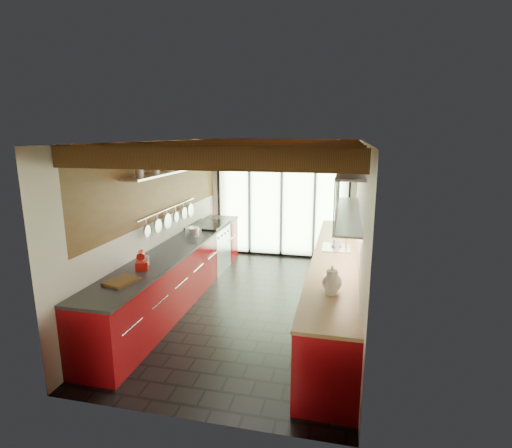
# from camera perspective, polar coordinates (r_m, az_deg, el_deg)

# --- Properties ---
(ground) EXTENTS (5.50, 5.50, 0.00)m
(ground) POSITION_cam_1_polar(r_m,az_deg,el_deg) (6.62, -0.34, -11.40)
(ground) COLOR black
(ground) RESTS_ON ground
(room_shell) EXTENTS (5.50, 5.50, 5.50)m
(room_shell) POSITION_cam_1_polar(r_m,az_deg,el_deg) (6.13, -0.36, 2.85)
(room_shell) COLOR silver
(room_shell) RESTS_ON ground
(ceiling_beams) EXTENTS (3.14, 5.06, 4.90)m
(ceiling_beams) POSITION_cam_1_polar(r_m,az_deg,el_deg) (6.41, 0.41, 10.56)
(ceiling_beams) COLOR #593316
(ceiling_beams) RESTS_ON ground
(glass_door) EXTENTS (2.95, 0.10, 2.90)m
(glass_door) POSITION_cam_1_polar(r_m,az_deg,el_deg) (8.74, 3.69, 5.86)
(glass_door) COLOR #C6EAAD
(glass_door) RESTS_ON ground
(left_counter) EXTENTS (0.68, 5.00, 0.92)m
(left_counter) POSITION_cam_1_polar(r_m,az_deg,el_deg) (6.83, -10.89, -6.69)
(left_counter) COLOR maroon
(left_counter) RESTS_ON ground
(range_stove) EXTENTS (0.66, 0.90, 0.97)m
(range_stove) POSITION_cam_1_polar(r_m,az_deg,el_deg) (8.11, -6.81, -3.34)
(range_stove) COLOR silver
(range_stove) RESTS_ON ground
(right_counter) EXTENTS (0.68, 5.00, 0.92)m
(right_counter) POSITION_cam_1_polar(r_m,az_deg,el_deg) (6.30, 11.14, -8.41)
(right_counter) COLOR maroon
(right_counter) RESTS_ON ground
(sink_assembly) EXTENTS (0.45, 0.52, 0.43)m
(sink_assembly) POSITION_cam_1_polar(r_m,az_deg,el_deg) (6.52, 11.57, -3.07)
(sink_assembly) COLOR silver
(sink_assembly) RESTS_ON right_counter
(upper_cabinets_right) EXTENTS (0.34, 3.00, 3.00)m
(upper_cabinets_right) POSITION_cam_1_polar(r_m,az_deg,el_deg) (6.24, 13.22, 4.51)
(upper_cabinets_right) COLOR silver
(upper_cabinets_right) RESTS_ON ground
(left_wall_fixtures) EXTENTS (0.28, 2.60, 0.96)m
(left_wall_fixtures) POSITION_cam_1_polar(r_m,az_deg,el_deg) (6.82, -12.03, 4.85)
(left_wall_fixtures) COLOR silver
(left_wall_fixtures) RESTS_ON ground
(stand_mixer) EXTENTS (0.25, 0.32, 0.25)m
(stand_mixer) POSITION_cam_1_polar(r_m,az_deg,el_deg) (5.65, -15.91, -5.17)
(stand_mixer) COLOR red
(stand_mixer) RESTS_ON left_counter
(pot_large) EXTENTS (0.31, 0.31, 0.16)m
(pot_large) POSITION_cam_1_polar(r_m,az_deg,el_deg) (7.21, -9.11, -1.10)
(pot_large) COLOR silver
(pot_large) RESTS_ON left_counter
(pot_small) EXTENTS (0.29, 0.29, 0.09)m
(pot_small) POSITION_cam_1_polar(r_m,az_deg,el_deg) (7.35, -8.68, -1.11)
(pot_small) COLOR silver
(pot_small) RESTS_ON left_counter
(cutting_board) EXTENTS (0.37, 0.45, 0.03)m
(cutting_board) POSITION_cam_1_polar(r_m,az_deg,el_deg) (5.24, -18.65, -7.72)
(cutting_board) COLOR brown
(cutting_board) RESTS_ON left_counter
(kettle) EXTENTS (0.29, 0.31, 0.27)m
(kettle) POSITION_cam_1_polar(r_m,az_deg,el_deg) (4.77, 10.81, -8.00)
(kettle) COLOR silver
(kettle) RESTS_ON right_counter
(paper_towel) EXTENTS (0.15, 0.15, 0.34)m
(paper_towel) POSITION_cam_1_polar(r_m,az_deg,el_deg) (4.64, 10.76, -8.25)
(paper_towel) COLOR white
(paper_towel) RESTS_ON right_counter
(soap_bottle) EXTENTS (0.11, 0.11, 0.19)m
(soap_bottle) POSITION_cam_1_polar(r_m,az_deg,el_deg) (6.53, 11.45, -2.50)
(soap_bottle) COLOR silver
(soap_bottle) RESTS_ON right_counter
(bowl) EXTENTS (0.22, 0.22, 0.05)m
(bowl) POSITION_cam_1_polar(r_m,az_deg,el_deg) (6.60, 11.43, -3.01)
(bowl) COLOR silver
(bowl) RESTS_ON right_counter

